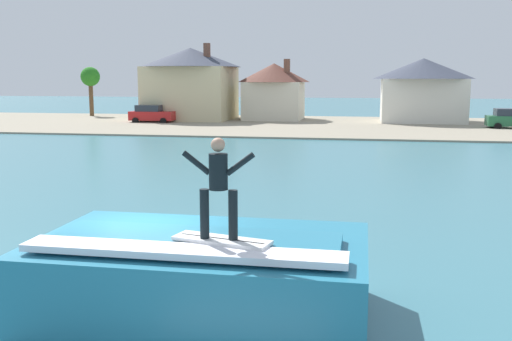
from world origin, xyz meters
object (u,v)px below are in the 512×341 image
(car_near_shore, at_px, (152,114))
(house_gabled_white, at_px, (423,87))
(house_with_chimney, at_px, (191,81))
(tree_tall_bare, at_px, (90,79))
(wave_crest, at_px, (201,276))
(surfer, at_px, (218,183))
(surfboard, at_px, (222,240))
(house_small_cottage, at_px, (274,89))

(car_near_shore, relative_size, house_gabled_white, 0.45)
(car_near_shore, xyz_separation_m, house_gabled_white, (26.95, 5.46, 2.75))
(house_with_chimney, xyz_separation_m, tree_tall_bare, (-13.34, 3.49, 0.24))
(wave_crest, relative_size, surfer, 3.51)
(house_with_chimney, xyz_separation_m, house_gabled_white, (24.22, 0.78, -0.58))
(car_near_shore, height_order, house_with_chimney, house_with_chimney)
(tree_tall_bare, bearing_deg, surfer, -61.72)
(surfer, height_order, house_gabled_white, house_gabled_white)
(house_with_chimney, bearing_deg, surfboard, -72.51)
(house_with_chimney, bearing_deg, car_near_shore, -120.24)
(surfer, height_order, car_near_shore, surfer)
(surfboard, height_order, surfer, surfer)
(wave_crest, distance_m, tree_tall_bare, 61.35)
(house_with_chimney, relative_size, tree_tall_bare, 1.85)
(car_near_shore, bearing_deg, house_gabled_white, 11.45)
(car_near_shore, height_order, house_small_cottage, house_small_cottage)
(surfboard, distance_m, house_with_chimney, 53.74)
(surfboard, relative_size, house_with_chimney, 0.17)
(house_small_cottage, xyz_separation_m, tree_tall_bare, (-22.21, 2.15, 1.13))
(surfer, relative_size, car_near_shore, 0.39)
(surfer, relative_size, house_with_chimney, 0.16)
(car_near_shore, bearing_deg, house_with_chimney, 59.76)
(wave_crest, relative_size, tree_tall_bare, 1.04)
(wave_crest, distance_m, house_gabled_white, 52.09)
(surfboard, height_order, house_gabled_white, house_gabled_white)
(house_gabled_white, distance_m, tree_tall_bare, 37.67)
(wave_crest, xyz_separation_m, tree_tall_bare, (-28.90, 53.98, 3.73))
(car_near_shore, bearing_deg, surfer, -67.99)
(wave_crest, xyz_separation_m, surfer, (0.54, -0.72, 1.93))
(wave_crest, xyz_separation_m, surfboard, (0.58, -0.69, 0.92))
(house_small_cottage, relative_size, tree_tall_bare, 1.31)
(surfboard, height_order, house_small_cottage, house_small_cottage)
(wave_crest, distance_m, surfboard, 1.29)
(wave_crest, distance_m, house_with_chimney, 52.96)
(tree_tall_bare, bearing_deg, house_with_chimney, -14.64)
(house_gabled_white, bearing_deg, surfboard, -98.84)
(house_gabled_white, bearing_deg, wave_crest, -99.59)
(surfboard, relative_size, car_near_shore, 0.40)
(wave_crest, distance_m, surfer, 2.13)
(wave_crest, height_order, surfer, surfer)
(wave_crest, distance_m, car_near_shore, 49.33)
(house_small_cottage, bearing_deg, house_with_chimney, -171.46)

